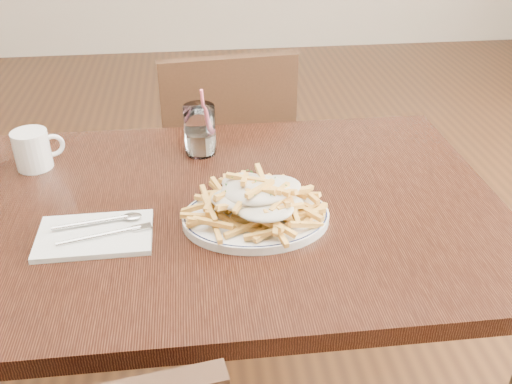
{
  "coord_description": "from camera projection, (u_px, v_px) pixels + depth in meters",
  "views": [
    {
      "loc": [
        -0.05,
        -1.03,
        1.4
      ],
      "look_at": [
        0.06,
        -0.08,
        0.82
      ],
      "focal_mm": 40.0,
      "sensor_mm": 36.0,
      "label": 1
    }
  ],
  "objects": [
    {
      "name": "fries_plate",
      "position": [
        256.0,
        217.0,
        1.15
      ],
      "size": [
        0.34,
        0.31,
        0.02
      ],
      "color": "white",
      "rests_on": "table"
    },
    {
      "name": "loaded_fries",
      "position": [
        256.0,
        196.0,
        1.12
      ],
      "size": [
        0.3,
        0.26,
        0.08
      ],
      "color": "gold",
      "rests_on": "fries_plate"
    },
    {
      "name": "chair_far",
      "position": [
        226.0,
        159.0,
        1.91
      ],
      "size": [
        0.45,
        0.45,
        0.89
      ],
      "color": "#311C10",
      "rests_on": "ground"
    },
    {
      "name": "cutlery",
      "position": [
        94.0,
        230.0,
        1.11
      ],
      "size": [
        0.2,
        0.11,
        0.01
      ],
      "color": "silver",
      "rests_on": "napkin"
    },
    {
      "name": "water_glass",
      "position": [
        200.0,
        133.0,
        1.39
      ],
      "size": [
        0.08,
        0.08,
        0.17
      ],
      "color": "white",
      "rests_on": "table"
    },
    {
      "name": "table",
      "position": [
        223.0,
        233.0,
        1.26
      ],
      "size": [
        1.2,
        0.8,
        0.75
      ],
      "color": "black",
      "rests_on": "ground"
    },
    {
      "name": "coffee_mug",
      "position": [
        33.0,
        150.0,
        1.33
      ],
      "size": [
        0.11,
        0.08,
        0.09
      ],
      "color": "white",
      "rests_on": "table"
    },
    {
      "name": "napkin",
      "position": [
        95.0,
        235.0,
        1.11
      ],
      "size": [
        0.22,
        0.15,
        0.01
      ],
      "primitive_type": "cube",
      "rotation": [
        0.0,
        0.0,
        0.01
      ],
      "color": "silver",
      "rests_on": "table"
    }
  ]
}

